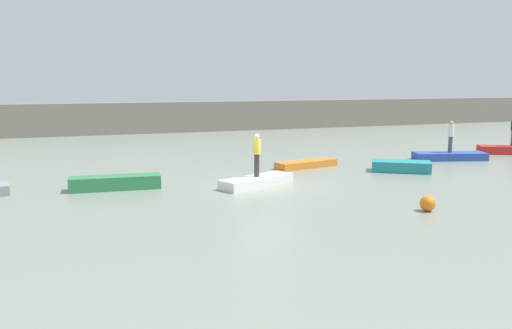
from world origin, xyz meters
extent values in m
plane|color=gray|center=(0.00, 0.00, 0.00)|extent=(120.00, 120.00, 0.00)
cube|color=gray|center=(0.00, 24.85, 1.28)|extent=(80.00, 1.20, 2.56)
cube|color=#2D7F47|center=(-5.82, 1.76, 0.27)|extent=(3.63, 1.21, 0.55)
cube|color=white|center=(-0.24, 0.42, 0.20)|extent=(3.55, 2.30, 0.39)
cube|color=orange|center=(3.78, 4.06, 0.18)|extent=(3.47, 1.67, 0.35)
cube|color=teal|center=(7.52, 1.36, 0.26)|extent=(2.96, 2.53, 0.51)
cube|color=#2B4CAD|center=(12.33, 3.65, 0.21)|extent=(4.08, 2.26, 0.42)
cube|color=red|center=(17.52, 4.36, 0.24)|extent=(3.89, 2.71, 0.48)
cylinder|color=#38332D|center=(-0.24, 0.42, 0.87)|extent=(0.22, 0.22, 0.95)
cylinder|color=yellow|center=(-0.24, 0.42, 1.64)|extent=(0.32, 0.32, 0.61)
sphere|color=beige|center=(-0.24, 0.42, 2.06)|extent=(0.22, 0.22, 0.22)
cylinder|color=#4C4C56|center=(12.33, 3.65, 0.86)|extent=(0.22, 0.22, 0.88)
cylinder|color=white|center=(12.33, 3.65, 1.61)|extent=(0.32, 0.32, 0.62)
sphere|color=tan|center=(12.33, 3.65, 2.04)|extent=(0.23, 0.23, 0.23)
sphere|color=orange|center=(3.63, -5.62, 0.26)|extent=(0.52, 0.52, 0.52)
camera|label=1|loc=(-7.81, -19.99, 4.33)|focal=37.43mm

